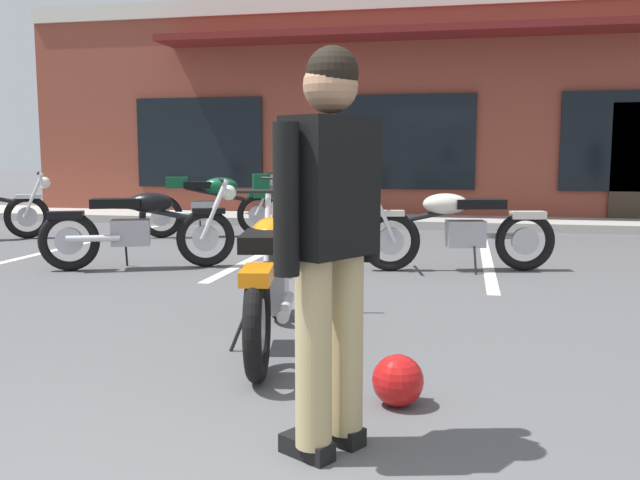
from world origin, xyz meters
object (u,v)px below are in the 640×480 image
Objects in this scene: motorcycle_green_cafe_racer at (313,210)px; motorcycle_blue_standard at (218,202)px; helmet_on_pavement at (398,380)px; motorcycle_black_cruiser at (456,228)px; motorcycle_orange_scrambler at (140,227)px; motorcycle_foreground_classic at (270,275)px; person_in_black_shirt at (330,228)px.

motorcycle_blue_standard is at bearing 144.77° from motorcycle_green_cafe_racer.
helmet_on_pavement is at bearing -73.12° from motorcycle_green_cafe_racer.
motorcycle_black_cruiser is 1.04× the size of motorcycle_orange_scrambler.
motorcycle_orange_scrambler is (-3.35, -0.57, 0.00)m from motorcycle_black_cruiser.
motorcycle_foreground_classic and motorcycle_blue_standard have the same top height.
motorcycle_foreground_classic is 3.36m from motorcycle_black_cruiser.
motorcycle_foreground_classic is 1.00× the size of motorcycle_black_cruiser.
person_in_black_shirt reaches higher than motorcycle_foreground_classic.
person_in_black_shirt is 6.44× the size of helmet_on_pavement.
motorcycle_foreground_classic is 1.00× the size of motorcycle_green_cafe_racer.
motorcycle_green_cafe_racer is (1.74, -1.23, 0.00)m from motorcycle_blue_standard.
motorcycle_black_cruiser is 4.75m from person_in_black_shirt.
motorcycle_green_cafe_racer is at bearing 148.16° from motorcycle_black_cruiser.
motorcycle_foreground_classic is 1.37m from helmet_on_pavement.
motorcycle_foreground_classic and motorcycle_green_cafe_racer have the same top height.
person_in_black_shirt is at bearing -110.99° from helmet_on_pavement.
motorcycle_black_cruiser is 4.12m from helmet_on_pavement.
motorcycle_black_cruiser is 1.25× the size of person_in_black_shirt.
motorcycle_black_cruiser is 3.40m from motorcycle_orange_scrambler.
motorcycle_orange_scrambler is at bearing 131.58° from helmet_on_pavement.
motorcycle_blue_standard is 7.71m from person_in_black_shirt.
motorcycle_foreground_classic is 3.40m from motorcycle_orange_scrambler.
person_in_black_shirt is (1.35, -5.82, 0.42)m from motorcycle_green_cafe_racer.
motorcycle_black_cruiser and motorcycle_green_cafe_racer have the same top height.
motorcycle_orange_scrambler is 5.07m from person_in_black_shirt.
motorcycle_foreground_classic is 1.25× the size of person_in_black_shirt.
motorcycle_green_cafe_racer reaches higher than helmet_on_pavement.
motorcycle_black_cruiser is at bearing 69.97° from motorcycle_foreground_classic.
motorcycle_orange_scrambler is (-2.20, 2.59, 0.00)m from motorcycle_foreground_classic.
motorcycle_blue_standard is 0.95× the size of motorcycle_green_cafe_racer.
motorcycle_blue_standard is (-3.54, 2.35, 0.07)m from motorcycle_black_cruiser.
person_in_black_shirt is at bearing -76.90° from motorcycle_green_cafe_racer.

